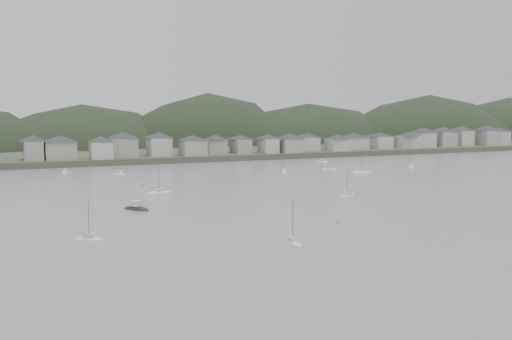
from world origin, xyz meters
name	(u,v)px	position (x,y,z in m)	size (l,w,h in m)	color
ground	(395,231)	(0.00, 0.00, 0.00)	(900.00, 900.00, 0.00)	slate
far_shore_land	(128,146)	(0.00, 295.00, 1.50)	(900.00, 250.00, 3.00)	#383D2D
forested_ridge	(143,167)	(4.83, 269.40, -11.28)	(851.55, 103.94, 102.57)	black
waterfront_town	(261,142)	(50.59, 183.34, 8.66)	(451.48, 28.46, 12.92)	#99988C
moored_fleet	(239,188)	(-6.06, 75.21, 0.18)	(239.19, 177.19, 13.28)	silver
motor_launch_far	(136,208)	(-45.67, 48.89, 0.29)	(7.29, 8.67, 4.01)	black
mooring_buoys	(358,190)	(27.23, 55.09, 0.15)	(121.95, 114.62, 0.70)	#B5643C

